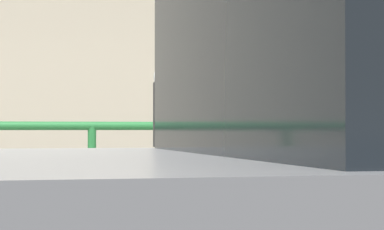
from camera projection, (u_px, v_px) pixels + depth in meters
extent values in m
cylinder|color=black|center=(169.00, 115.00, 4.06)|extent=(0.16, 0.16, 0.32)
sphere|color=silver|center=(169.00, 77.00, 4.06)|extent=(0.15, 0.15, 0.15)
cube|color=black|center=(171.00, 100.00, 3.98)|extent=(0.09, 0.01, 0.07)
cube|color=red|center=(171.00, 126.00, 3.98)|extent=(0.09, 0.01, 0.09)
cube|color=black|center=(277.00, 100.00, 4.18)|extent=(0.48, 0.29, 0.65)
sphere|color=brown|center=(277.00, 14.00, 4.19)|extent=(0.24, 0.24, 0.24)
cylinder|color=black|center=(329.00, 96.00, 4.21)|extent=(0.09, 0.09, 0.62)
cylinder|color=black|center=(229.00, 77.00, 4.00)|extent=(0.16, 0.45, 0.55)
cylinder|color=#1E602D|center=(92.00, 126.00, 5.73)|extent=(24.00, 0.06, 0.06)
cylinder|color=#1E602D|center=(92.00, 194.00, 5.72)|extent=(24.00, 0.05, 0.05)
cylinder|color=#1E602D|center=(92.00, 201.00, 5.72)|extent=(0.06, 0.06, 1.07)
cylinder|color=#1E602D|center=(319.00, 196.00, 6.13)|extent=(0.06, 0.06, 1.07)
cube|color=#ADA38E|center=(68.00, 54.00, 7.64)|extent=(32.00, 0.50, 3.79)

